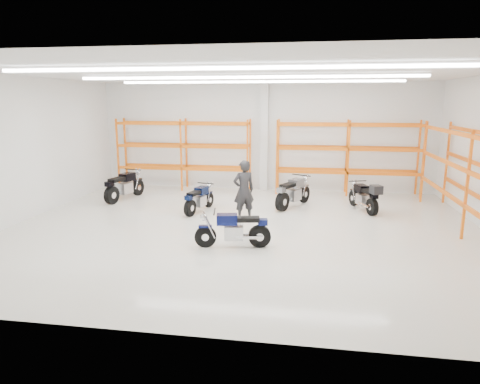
% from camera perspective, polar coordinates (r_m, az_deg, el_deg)
% --- Properties ---
extents(ground, '(14.00, 14.00, 0.00)m').
position_cam_1_polar(ground, '(12.76, 0.43, -4.93)').
color(ground, beige).
rests_on(ground, ground).
extents(room_shell, '(14.02, 12.02, 4.51)m').
position_cam_1_polar(room_shell, '(12.24, 0.48, 9.96)').
color(room_shell, white).
rests_on(room_shell, ground).
extents(motorcycle_main, '(1.97, 0.66, 0.97)m').
position_cam_1_polar(motorcycle_main, '(11.08, -0.51, -5.12)').
color(motorcycle_main, black).
rests_on(motorcycle_main, ground).
extents(motorcycle_back_a, '(0.92, 2.24, 1.11)m').
position_cam_1_polar(motorcycle_back_a, '(16.91, -15.30, 0.69)').
color(motorcycle_back_a, black).
rests_on(motorcycle_back_a, ground).
extents(motorcycle_back_b, '(0.78, 1.86, 0.93)m').
position_cam_1_polar(motorcycle_back_b, '(14.62, -5.57, -1.03)').
color(motorcycle_back_b, black).
rests_on(motorcycle_back_b, ground).
extents(motorcycle_back_c, '(1.18, 2.05, 1.09)m').
position_cam_1_polar(motorcycle_back_c, '(15.33, 6.99, -0.15)').
color(motorcycle_back_c, black).
rests_on(motorcycle_back_c, ground).
extents(motorcycle_back_d, '(0.98, 2.00, 1.05)m').
position_cam_1_polar(motorcycle_back_d, '(15.22, 16.35, -0.67)').
color(motorcycle_back_d, black).
rests_on(motorcycle_back_d, ground).
extents(standing_man, '(0.84, 0.75, 1.92)m').
position_cam_1_polar(standing_man, '(13.50, 0.50, 0.22)').
color(standing_man, black).
rests_on(standing_man, ground).
extents(structural_column, '(0.32, 0.32, 4.50)m').
position_cam_1_polar(structural_column, '(18.04, 3.24, 7.33)').
color(structural_column, white).
rests_on(structural_column, ground).
extents(pallet_racking_back_left, '(5.67, 0.87, 3.00)m').
position_cam_1_polar(pallet_racking_back_left, '(18.41, -7.52, 5.89)').
color(pallet_racking_back_left, orange).
rests_on(pallet_racking_back_left, ground).
extents(pallet_racking_back_right, '(5.67, 0.87, 3.00)m').
position_cam_1_polar(pallet_racking_back_right, '(17.72, 14.16, 5.40)').
color(pallet_racking_back_right, orange).
rests_on(pallet_racking_back_right, ground).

